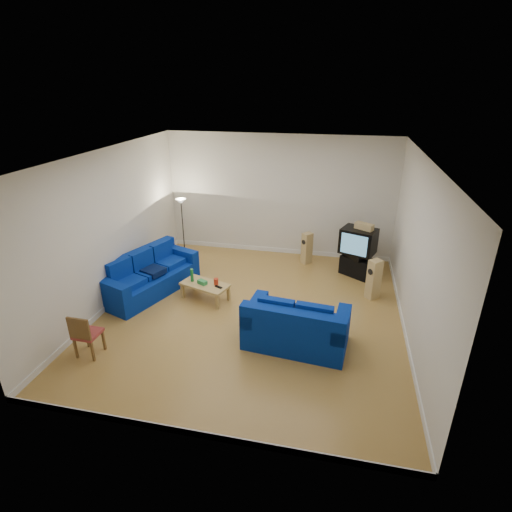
% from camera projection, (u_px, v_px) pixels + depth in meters
% --- Properties ---
extents(room, '(6.01, 6.51, 3.21)m').
position_uv_depth(room, '(252.00, 243.00, 7.64)').
color(room, olive).
rests_on(room, ground).
extents(sofa_three_seat, '(1.72, 2.50, 0.89)m').
position_uv_depth(sofa_three_seat, '(147.00, 277.00, 8.98)').
color(sofa_three_seat, navy).
rests_on(sofa_three_seat, ground).
extents(sofa_loveseat, '(1.90, 1.19, 0.90)m').
position_uv_depth(sofa_loveseat, '(296.00, 329.00, 7.10)').
color(sofa_loveseat, navy).
rests_on(sofa_loveseat, ground).
extents(coffee_table, '(1.14, 0.81, 0.38)m').
position_uv_depth(coffee_table, '(205.00, 286.00, 8.63)').
color(coffee_table, tan).
rests_on(coffee_table, ground).
extents(bottle, '(0.08, 0.08, 0.29)m').
position_uv_depth(bottle, '(192.00, 275.00, 8.66)').
color(bottle, '#197233').
rests_on(bottle, coffee_table).
extents(tissue_box, '(0.24, 0.20, 0.09)m').
position_uv_depth(tissue_box, '(202.00, 282.00, 8.58)').
color(tissue_box, green).
rests_on(tissue_box, coffee_table).
extents(red_canister, '(0.13, 0.13, 0.14)m').
position_uv_depth(red_canister, '(216.00, 281.00, 8.56)').
color(red_canister, red).
rests_on(red_canister, coffee_table).
extents(remote, '(0.18, 0.12, 0.02)m').
position_uv_depth(remote, '(218.00, 287.00, 8.46)').
color(remote, black).
rests_on(remote, coffee_table).
extents(tv_stand, '(0.88, 0.78, 0.47)m').
position_uv_depth(tv_stand, '(357.00, 266.00, 9.74)').
color(tv_stand, black).
rests_on(tv_stand, ground).
extents(av_receiver, '(0.61, 0.61, 0.11)m').
position_uv_depth(av_receiver, '(357.00, 256.00, 9.62)').
color(av_receiver, black).
rests_on(av_receiver, tv_stand).
extents(television, '(0.94, 0.82, 0.61)m').
position_uv_depth(television, '(358.00, 241.00, 9.52)').
color(television, black).
rests_on(television, av_receiver).
extents(centre_speaker, '(0.46, 0.37, 0.15)m').
position_uv_depth(centre_speaker, '(364.00, 226.00, 9.34)').
color(centre_speaker, tan).
rests_on(centre_speaker, television).
extents(speaker_left, '(0.30, 0.31, 0.82)m').
position_uv_depth(speaker_left, '(307.00, 248.00, 10.34)').
color(speaker_left, tan).
rests_on(speaker_left, ground).
extents(speaker_right, '(0.34, 0.33, 0.90)m').
position_uv_depth(speaker_right, '(374.00, 279.00, 8.64)').
color(speaker_right, tan).
rests_on(speaker_right, ground).
extents(floor_lamp, '(0.27, 0.27, 1.60)m').
position_uv_depth(floor_lamp, '(181.00, 209.00, 10.41)').
color(floor_lamp, black).
rests_on(floor_lamp, ground).
extents(dining_chair, '(0.41, 0.41, 0.83)m').
position_uv_depth(dining_chair, '(85.00, 333.00, 6.76)').
color(dining_chair, brown).
rests_on(dining_chair, ground).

